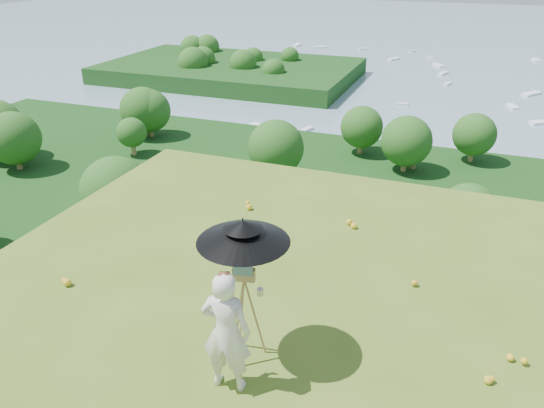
% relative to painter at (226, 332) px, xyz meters
% --- Properties ---
extents(ground, '(14.00, 14.00, 0.00)m').
position_rel_painter_xyz_m(ground, '(1.44, 0.61, -0.88)').
color(ground, '#4E6B1E').
rests_on(ground, ground).
extents(forest_slope, '(140.00, 56.00, 22.00)m').
position_rel_painter_xyz_m(forest_slope, '(1.44, 35.61, -29.88)').
color(forest_slope, '#103B11').
rests_on(forest_slope, bay_water).
extents(shoreline_tier, '(170.00, 28.00, 8.00)m').
position_rel_painter_xyz_m(shoreline_tier, '(1.44, 75.61, -36.88)').
color(shoreline_tier, slate).
rests_on(shoreline_tier, bay_water).
extents(bay_water, '(700.00, 700.00, 0.00)m').
position_rel_painter_xyz_m(bay_water, '(1.44, 240.61, -34.88)').
color(bay_water, '#779CAA').
rests_on(bay_water, ground).
extents(peninsula, '(90.00, 60.00, 12.00)m').
position_rel_painter_xyz_m(peninsula, '(-73.56, 155.61, -29.88)').
color(peninsula, '#103B11').
rests_on(peninsula, bay_water).
extents(slope_trees, '(110.00, 50.00, 6.00)m').
position_rel_painter_xyz_m(slope_trees, '(1.44, 35.61, -15.88)').
color(slope_trees, '#205419').
rests_on(slope_trees, forest_slope).
extents(harbor_town, '(110.00, 22.00, 5.00)m').
position_rel_painter_xyz_m(harbor_town, '(1.44, 75.61, -30.38)').
color(harbor_town, silver).
rests_on(harbor_town, shoreline_tier).
extents(moored_boats, '(140.00, 140.00, 0.70)m').
position_rel_painter_xyz_m(moored_boats, '(-11.06, 161.61, -34.53)').
color(moored_boats, white).
rests_on(moored_boats, bay_water).
extents(wildflowers, '(10.00, 10.50, 0.12)m').
position_rel_painter_xyz_m(wildflowers, '(1.44, 0.86, -0.82)').
color(wildflowers, gold).
rests_on(wildflowers, ground).
extents(painter, '(0.68, 0.49, 1.75)m').
position_rel_painter_xyz_m(painter, '(0.00, 0.00, 0.00)').
color(painter, beige).
rests_on(painter, ground).
extents(field_easel, '(0.70, 0.70, 1.56)m').
position_rel_painter_xyz_m(field_easel, '(-0.02, 0.61, -0.09)').
color(field_easel, '#A87C46').
rests_on(field_easel, ground).
extents(sun_umbrella, '(1.35, 1.35, 0.88)m').
position_rel_painter_xyz_m(sun_umbrella, '(-0.02, 0.64, 0.85)').
color(sun_umbrella, black).
rests_on(sun_umbrella, field_easel).
extents(painter_cap, '(0.26, 0.28, 0.10)m').
position_rel_painter_xyz_m(painter_cap, '(0.00, 0.00, 0.83)').
color(painter_cap, '#C66C71').
rests_on(painter_cap, painter).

